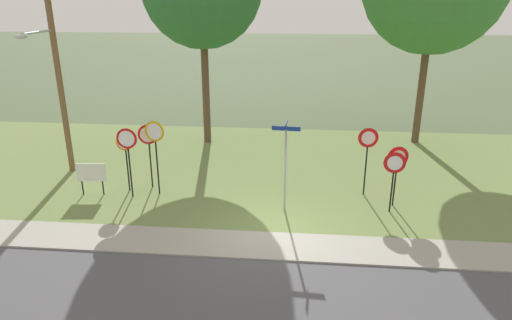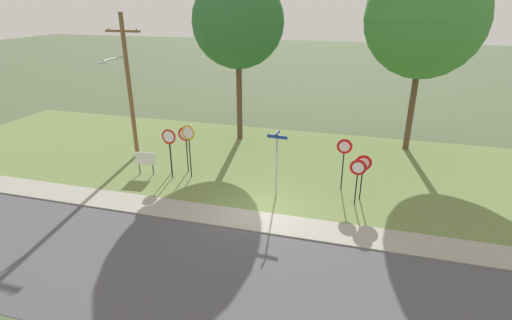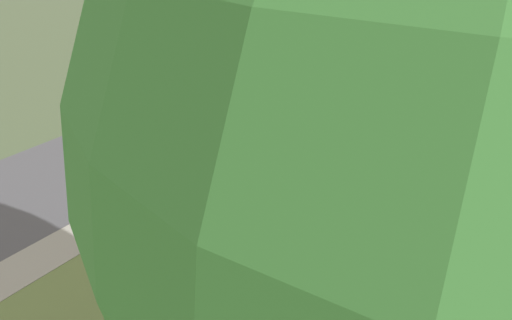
{
  "view_description": "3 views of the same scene",
  "coord_description": "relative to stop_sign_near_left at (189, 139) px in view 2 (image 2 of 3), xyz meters",
  "views": [
    {
      "loc": [
        0.8,
        -12.83,
        7.17
      ],
      "look_at": [
        -0.66,
        2.73,
        1.49
      ],
      "focal_mm": 31.9,
      "sensor_mm": 36.0,
      "label": 1
    },
    {
      "loc": [
        4.07,
        -14.81,
        8.75
      ],
      "look_at": [
        -0.72,
        2.34,
        1.51
      ],
      "focal_mm": 27.7,
      "sensor_mm": 36.0,
      "label": 2
    },
    {
      "loc": [
        11.01,
        11.2,
        9.78
      ],
      "look_at": [
        -0.26,
        2.38,
        1.61
      ],
      "focal_mm": 32.26,
      "sensor_mm": 36.0,
      "label": 3
    }
  ],
  "objects": [
    {
      "name": "street_name_post",
      "position": [
        4.79,
        -0.83,
        -0.22
      ],
      "size": [
        0.96,
        0.82,
        3.2
      ],
      "rotation": [
        0.0,
        0.0,
        -0.07
      ],
      "color": "#9EA0A8",
      "rests_on": "grass_median"
    },
    {
      "name": "yield_sign_far_left",
      "position": [
        7.74,
        0.67,
        -0.14
      ],
      "size": [
        0.74,
        0.1,
        2.63
      ],
      "rotation": [
        0.0,
        0.0,
        0.03
      ],
      "color": "black",
      "rests_on": "grass_median"
    },
    {
      "name": "ground_plane",
      "position": [
        4.35,
        -2.58,
        -2.15
      ],
      "size": [
        160.0,
        160.0,
        0.0
      ],
      "primitive_type": "plane",
      "color": "#4C5B3D"
    },
    {
      "name": "oak_tree_right",
      "position": [
        11.23,
        7.64,
        5.63
      ],
      "size": [
        6.68,
        6.68,
        11.1
      ],
      "color": "brown",
      "rests_on": "grass_median"
    },
    {
      "name": "stop_sign_near_left",
      "position": [
        0.0,
        0.0,
        0.0
      ],
      "size": [
        0.76,
        0.18,
        2.88
      ],
      "rotation": [
        0.0,
        0.0,
        -0.2
      ],
      "color": "black",
      "rests_on": "grass_median"
    },
    {
      "name": "sidewalk_strip",
      "position": [
        4.35,
        -3.38,
        -2.12
      ],
      "size": [
        44.0,
        1.6,
        0.06
      ],
      "primitive_type": "cube",
      "color": "#99968C",
      "rests_on": "ground_plane"
    },
    {
      "name": "stop_sign_far_left",
      "position": [
        -0.93,
        -0.32,
        -0.16
      ],
      "size": [
        0.76,
        0.09,
        2.67
      ],
      "rotation": [
        0.0,
        0.0,
        0.01
      ],
      "color": "black",
      "rests_on": "grass_median"
    },
    {
      "name": "grass_median",
      "position": [
        4.35,
        3.42,
        -2.13
      ],
      "size": [
        44.0,
        12.0,
        0.04
      ],
      "primitive_type": "cube",
      "color": "olive",
      "rests_on": "ground_plane"
    },
    {
      "name": "yield_sign_near_left",
      "position": [
        8.67,
        -0.19,
        -0.46
      ],
      "size": [
        0.77,
        0.17,
        2.23
      ],
      "rotation": [
        0.0,
        0.0,
        0.18
      ],
      "color": "black",
      "rests_on": "grass_median"
    },
    {
      "name": "stop_sign_near_right",
      "position": [
        -1.25,
        0.22,
        -0.49
      ],
      "size": [
        0.63,
        0.11,
        2.26
      ],
      "rotation": [
        0.0,
        0.0,
        0.08
      ],
      "color": "black",
      "rests_on": "grass_median"
    },
    {
      "name": "stop_sign_far_center",
      "position": [
        -0.47,
        0.62,
        -0.24
      ],
      "size": [
        0.76,
        0.14,
        2.56
      ],
      "rotation": [
        0.0,
        0.0,
        0.16
      ],
      "color": "black",
      "rests_on": "grass_median"
    },
    {
      "name": "utility_pole",
      "position": [
        -4.47,
        1.92,
        2.3
      ],
      "size": [
        2.1,
        2.5,
        8.13
      ],
      "color": "brown",
      "rests_on": "grass_median"
    },
    {
      "name": "notice_board",
      "position": [
        -2.48,
        -0.27,
        -1.28
      ],
      "size": [
        1.1,
        0.15,
        1.25
      ],
      "rotation": [
        0.0,
        0.0,
        0.11
      ],
      "color": "black",
      "rests_on": "grass_median"
    },
    {
      "name": "oak_tree_left",
      "position": [
        0.56,
        6.71,
        5.35
      ],
      "size": [
        5.63,
        5.63,
        10.29
      ],
      "color": "brown",
      "rests_on": "grass_median"
    },
    {
      "name": "road_asphalt",
      "position": [
        4.35,
        -7.38,
        -2.14
      ],
      "size": [
        44.0,
        6.4,
        0.01
      ],
      "primitive_type": "cube",
      "color": "#4C4C51",
      "rests_on": "ground_plane"
    },
    {
      "name": "yield_sign_near_right",
      "position": [
        8.46,
        -0.73,
        -0.48
      ],
      "size": [
        0.75,
        0.11,
        2.2
      ],
      "rotation": [
        0.0,
        0.0,
        -0.05
      ],
      "color": "black",
      "rests_on": "grass_median"
    }
  ]
}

